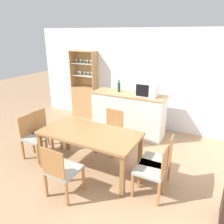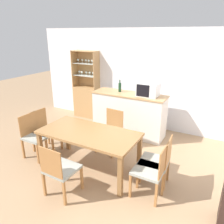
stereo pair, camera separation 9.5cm
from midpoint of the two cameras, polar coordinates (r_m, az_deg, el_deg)
The scene contains 13 objects.
ground_plane at distance 4.08m, azimuth -3.39°, elevation -16.62°, with size 18.00×18.00×0.00m, color #A37F5B.
wall_back at distance 5.78m, azimuth 10.35°, elevation 8.20°, with size 6.80×0.06×2.55m.
kitchen_counter at distance 5.44m, azimuth 4.91°, elevation -0.53°, with size 1.81×0.58×1.05m.
display_cabinet at distance 6.61m, azimuth -6.20°, elevation 3.89°, with size 0.77×0.33×1.95m.
dining_table at distance 3.96m, azimuth -5.39°, elevation -6.34°, with size 1.79×0.90×0.76m.
dining_chair_head_near at distance 3.54m, azimuth -12.67°, elevation -14.45°, with size 0.47×0.47×0.89m.
dining_chair_side_left_near at distance 4.72m, azimuth -18.91°, elevation -5.85°, with size 0.45×0.45×0.89m.
dining_chair_side_left_far at distance 4.89m, azimuth -16.59°, elevation -4.68°, with size 0.49×0.49×0.89m.
dining_chair_side_right_near at distance 3.51m, azimuth 11.07°, elevation -14.67°, with size 0.46×0.46×0.89m.
dining_chair_head_far at distance 4.67m, azimuth 0.16°, elevation -4.98°, with size 0.49×0.49×0.89m.
dining_chair_side_right_far at distance 3.73m, azimuth 12.41°, elevation -12.48°, with size 0.48×0.48×0.89m.
microwave at distance 5.11m, azimuth 10.00°, elevation 5.86°, with size 0.47×0.38×0.31m.
wine_bottle at distance 5.41m, azimuth 2.56°, elevation 6.52°, with size 0.07×0.07×0.30m.
Camera 2 is at (1.81, -2.73, 2.43)m, focal length 35.00 mm.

